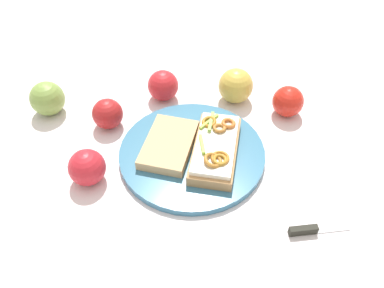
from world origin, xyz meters
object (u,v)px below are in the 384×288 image
(apple_1, at_px, (47,99))
(knife, at_px, (309,230))
(apple_2, at_px, (163,86))
(apple_4, at_px, (236,86))
(plate, at_px, (192,153))
(apple_0, at_px, (87,167))
(apple_3, at_px, (108,114))
(bread_slice_side, at_px, (169,144))
(apple_5, at_px, (288,101))
(sandwich, at_px, (216,148))

(apple_1, xyz_separation_m, knife, (-0.57, -0.27, -0.03))
(apple_2, distance_m, apple_4, 0.17)
(plate, relative_size, apple_0, 4.19)
(apple_2, height_order, apple_3, apple_2)
(bread_slice_side, bearing_deg, apple_0, -51.11)
(bread_slice_side, distance_m, apple_1, 0.31)
(bread_slice_side, relative_size, apple_0, 2.04)
(plate, height_order, knife, knife)
(apple_3, relative_size, apple_4, 0.83)
(apple_0, height_order, apple_5, same)
(sandwich, xyz_separation_m, bread_slice_side, (0.07, 0.07, -0.01))
(sandwich, bearing_deg, plate, -89.83)
(sandwich, relative_size, apple_1, 2.46)
(apple_4, relative_size, apple_5, 1.16)
(bread_slice_side, height_order, apple_1, apple_1)
(apple_5, xyz_separation_m, knife, (-0.26, 0.19, -0.03))
(apple_0, height_order, apple_4, apple_4)
(apple_2, distance_m, apple_3, 0.15)
(plate, distance_m, apple_5, 0.26)
(apple_3, bearing_deg, apple_4, -105.95)
(apple_2, height_order, apple_5, apple_2)
(apple_0, relative_size, apple_5, 1.01)
(sandwich, distance_m, apple_0, 0.26)
(bread_slice_side, xyz_separation_m, apple_0, (0.03, 0.17, 0.01))
(plate, bearing_deg, apple_5, -91.85)
(bread_slice_side, relative_size, apple_3, 2.16)
(apple_1, relative_size, knife, 0.75)
(apple_0, bearing_deg, apple_3, -39.08)
(apple_2, bearing_deg, knife, -177.41)
(apple_0, xyz_separation_m, apple_3, (0.12, -0.10, -0.00))
(sandwich, bearing_deg, knife, 52.43)
(sandwich, relative_size, apple_2, 2.64)
(sandwich, xyz_separation_m, knife, (-0.23, -0.04, -0.03))
(apple_4, bearing_deg, apple_2, 54.27)
(apple_1, bearing_deg, apple_0, 178.64)
(apple_0, bearing_deg, knife, -140.00)
(apple_5, bearing_deg, apple_4, 32.45)
(knife, bearing_deg, apple_1, 141.97)
(sandwich, height_order, bread_slice_side, sandwich)
(apple_2, bearing_deg, sandwich, 176.46)
(apple_2, bearing_deg, apple_0, 119.02)
(bread_slice_side, distance_m, apple_2, 0.19)
(apple_4, height_order, apple_5, apple_4)
(plate, height_order, apple_0, apple_0)
(knife, bearing_deg, bread_slice_side, 136.06)
(apple_4, xyz_separation_m, apple_5, (-0.11, -0.07, -0.01))
(apple_1, xyz_separation_m, apple_3, (-0.12, -0.09, -0.01))
(knife, bearing_deg, apple_4, 98.71)
(bread_slice_side, height_order, apple_2, apple_2)
(bread_slice_side, distance_m, apple_4, 0.23)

